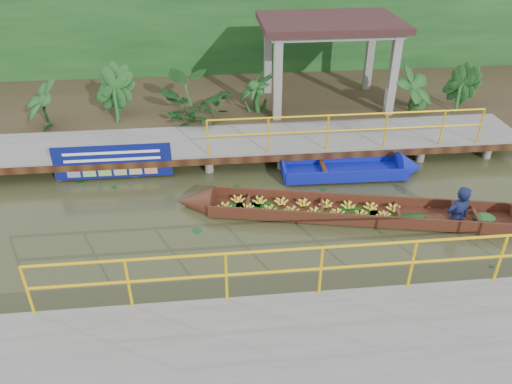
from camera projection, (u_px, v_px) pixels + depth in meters
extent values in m
plane|color=#32341A|center=(255.00, 225.00, 11.55)|extent=(80.00, 80.00, 0.00)
cube|color=#2F2417|center=(234.00, 99.00, 17.79)|extent=(30.00, 8.00, 0.45)
cube|color=slate|center=(243.00, 141.00, 14.26)|extent=(16.00, 2.00, 0.15)
cube|color=black|center=(246.00, 159.00, 13.45)|extent=(16.00, 0.12, 0.18)
cylinder|color=#F6B70C|center=(349.00, 115.00, 13.13)|extent=(7.50, 0.05, 0.05)
cylinder|color=#F6B70C|center=(348.00, 130.00, 13.37)|extent=(7.50, 0.05, 0.05)
cylinder|color=#F6B70C|center=(347.00, 132.00, 13.39)|extent=(0.05, 0.05, 1.00)
cylinder|color=slate|center=(20.00, 173.00, 13.20)|extent=(0.24, 0.24, 0.55)
cylinder|color=slate|center=(36.00, 147.00, 14.55)|extent=(0.24, 0.24, 0.55)
cylinder|color=slate|center=(97.00, 170.00, 13.37)|extent=(0.24, 0.24, 0.55)
cylinder|color=slate|center=(106.00, 144.00, 14.73)|extent=(0.24, 0.24, 0.55)
cylinder|color=slate|center=(172.00, 166.00, 13.55)|extent=(0.24, 0.24, 0.55)
cylinder|color=slate|center=(174.00, 141.00, 14.91)|extent=(0.24, 0.24, 0.55)
cylinder|color=slate|center=(245.00, 162.00, 13.72)|extent=(0.24, 0.24, 0.55)
cylinder|color=slate|center=(241.00, 138.00, 15.08)|extent=(0.24, 0.24, 0.55)
cylinder|color=slate|center=(317.00, 159.00, 13.90)|extent=(0.24, 0.24, 0.55)
cylinder|color=slate|center=(306.00, 135.00, 15.26)|extent=(0.24, 0.24, 0.55)
cylinder|color=slate|center=(386.00, 156.00, 14.07)|extent=(0.24, 0.24, 0.55)
cylinder|color=slate|center=(370.00, 132.00, 15.43)|extent=(0.24, 0.24, 0.55)
cylinder|color=slate|center=(454.00, 152.00, 14.25)|extent=(0.24, 0.24, 0.55)
cylinder|color=slate|center=(432.00, 129.00, 15.61)|extent=(0.24, 0.24, 0.55)
cylinder|color=slate|center=(245.00, 162.00, 13.72)|extent=(0.24, 0.24, 0.55)
cube|color=slate|center=(345.00, 358.00, 7.92)|extent=(18.00, 2.40, 0.70)
cylinder|color=#F6B70C|center=(335.00, 247.00, 8.19)|extent=(10.00, 0.05, 0.05)
cylinder|color=#F6B70C|center=(333.00, 268.00, 8.42)|extent=(10.00, 0.05, 0.05)
cylinder|color=#F6B70C|center=(332.00, 270.00, 8.45)|extent=(0.05, 0.05, 1.00)
cube|color=slate|center=(278.00, 83.00, 15.14)|extent=(0.25, 0.25, 2.80)
cube|color=slate|center=(392.00, 79.00, 15.46)|extent=(0.25, 0.25, 2.80)
cube|color=slate|center=(268.00, 60.00, 17.18)|extent=(0.25, 0.25, 2.80)
cube|color=slate|center=(369.00, 57.00, 17.49)|extent=(0.25, 0.25, 2.80)
cube|color=slate|center=(330.00, 29.00, 15.64)|extent=(4.00, 2.60, 0.12)
cube|color=#321A19|center=(330.00, 22.00, 15.54)|extent=(4.40, 3.00, 0.20)
cube|color=#123A15|center=(229.00, 31.00, 18.98)|extent=(30.00, 0.80, 4.00)
cube|color=#37190F|center=(359.00, 214.00, 11.84)|extent=(7.16, 2.35, 0.05)
cube|color=#37190F|center=(359.00, 200.00, 12.16)|extent=(6.99, 1.53, 0.30)
cube|color=#37190F|center=(361.00, 221.00, 11.40)|extent=(6.99, 1.53, 0.30)
cone|color=#37190F|center=(195.00, 202.00, 12.17)|extent=(1.05, 1.02, 0.86)
ellipsoid|color=#123A15|center=(485.00, 218.00, 11.54)|extent=(0.57, 0.49, 0.23)
imported|color=#0E1436|center=(464.00, 187.00, 11.18)|extent=(0.70, 0.53, 1.73)
cube|color=#0E179C|center=(343.00, 172.00, 13.48)|extent=(3.27, 1.05, 0.11)
cube|color=#0E179C|center=(339.00, 160.00, 13.83)|extent=(3.25, 0.14, 0.32)
cube|color=#0E179C|center=(348.00, 177.00, 13.00)|extent=(3.25, 0.14, 0.32)
cube|color=#0E179C|center=(284.00, 170.00, 13.31)|extent=(0.09, 0.97, 0.32)
cone|color=#0E179C|center=(410.00, 167.00, 13.57)|extent=(0.67, 0.92, 0.91)
cube|color=black|center=(324.00, 167.00, 13.36)|extent=(0.13, 0.98, 0.05)
cube|color=#0B125E|center=(113.00, 162.00, 13.06)|extent=(3.06, 0.03, 0.96)
cube|color=white|center=(111.00, 153.00, 12.90)|extent=(2.48, 0.01, 0.07)
cube|color=white|center=(112.00, 160.00, 13.00)|extent=(2.48, 0.01, 0.07)
imported|color=#123A15|center=(42.00, 104.00, 14.93)|extent=(1.10, 1.10, 1.37)
imported|color=#123A15|center=(110.00, 102.00, 15.11)|extent=(1.10, 1.10, 1.37)
imported|color=#123A15|center=(193.00, 99.00, 15.33)|extent=(1.10, 1.10, 1.37)
imported|color=#123A15|center=(258.00, 96.00, 15.50)|extent=(1.10, 1.10, 1.37)
imported|color=#123A15|center=(413.00, 90.00, 15.94)|extent=(1.10, 1.10, 1.37)
imported|color=#123A15|center=(458.00, 89.00, 16.07)|extent=(1.10, 1.10, 1.37)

